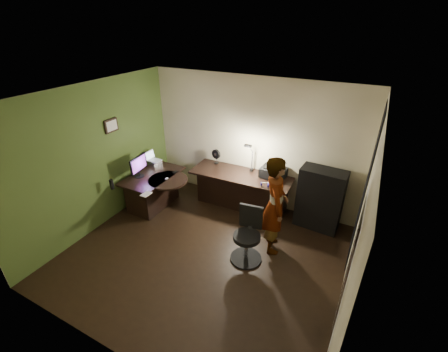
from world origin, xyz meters
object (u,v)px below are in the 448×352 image
at_px(person, 275,206).
at_px(desk_left, 154,191).
at_px(cabinet, 320,199).
at_px(desk_right, 241,191).
at_px(office_chair, 247,237).
at_px(monitor, 138,169).

bearing_deg(person, desk_left, 63.06).
bearing_deg(person, cabinet, -54.58).
bearing_deg(desk_left, person, -1.85).
distance_m(desk_right, office_chair, 1.60).
bearing_deg(cabinet, desk_right, -173.38).
xyz_separation_m(monitor, person, (2.89, 0.05, -0.03)).
bearing_deg(desk_right, office_chair, -63.88).
relative_size(desk_right, cabinet, 1.71).
distance_m(monitor, office_chair, 2.68).
relative_size(desk_right, monitor, 4.23).
bearing_deg(desk_left, office_chair, -13.69).
relative_size(monitor, person, 0.28).
distance_m(desk_right, cabinet, 1.62).
bearing_deg(person, desk_right, 23.85).
height_order(cabinet, person, person).
bearing_deg(cabinet, monitor, -159.34).
distance_m(desk_left, cabinet, 3.38).
bearing_deg(office_chair, monitor, 162.87).
height_order(desk_left, desk_right, desk_right).
bearing_deg(monitor, desk_right, 20.99).
relative_size(monitor, office_chair, 0.52).
relative_size(desk_left, desk_right, 0.62).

